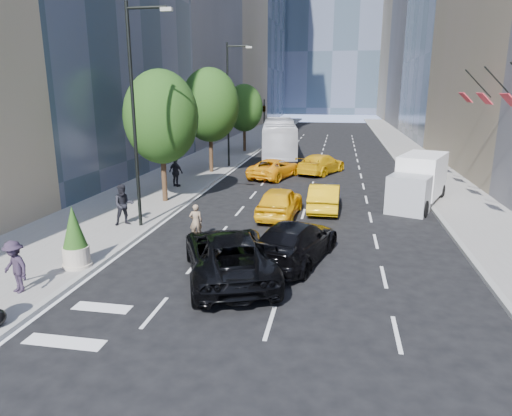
% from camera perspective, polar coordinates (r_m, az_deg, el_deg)
% --- Properties ---
extents(ground, '(160.00, 160.00, 0.00)m').
position_cam_1_polar(ground, '(17.18, 0.45, -7.54)').
color(ground, black).
rests_on(ground, ground).
extents(sidewalk_left, '(6.00, 120.00, 0.15)m').
position_cam_1_polar(sidewalk_left, '(47.60, -4.07, 6.81)').
color(sidewalk_left, slate).
rests_on(sidewalk_left, ground).
extents(sidewalk_right, '(4.00, 120.00, 0.15)m').
position_cam_1_polar(sidewalk_right, '(46.70, 19.28, 5.89)').
color(sidewalk_right, slate).
rests_on(sidewalk_right, ground).
extents(tower_right_far, '(20.00, 24.00, 50.00)m').
position_cam_1_polar(tower_right_far, '(116.79, 21.41, 22.77)').
color(tower_right_far, gray).
rests_on(tower_right_far, ground).
extents(lamp_near, '(2.13, 0.22, 10.00)m').
position_cam_1_polar(lamp_near, '(21.67, -14.70, 12.37)').
color(lamp_near, black).
rests_on(lamp_near, sidewalk_left).
extents(lamp_far, '(2.13, 0.22, 10.00)m').
position_cam_1_polar(lamp_far, '(38.76, -3.27, 13.57)').
color(lamp_far, black).
rests_on(lamp_far, sidewalk_left).
extents(tree_near, '(4.20, 4.20, 7.46)m').
position_cam_1_polar(tree_near, '(26.65, -11.78, 11.05)').
color(tree_near, black).
rests_on(tree_near, sidewalk_left).
extents(tree_mid, '(4.50, 4.50, 7.99)m').
position_cam_1_polar(tree_mid, '(36.10, -5.79, 12.66)').
color(tree_mid, black).
rests_on(tree_mid, sidewalk_left).
extents(tree_far, '(3.90, 3.90, 6.92)m').
position_cam_1_polar(tree_far, '(48.74, -1.48, 12.39)').
color(tree_far, black).
rests_on(tree_far, sidewalk_left).
extents(traffic_signal, '(2.48, 0.53, 5.20)m').
position_cam_1_polar(traffic_signal, '(56.47, 1.03, 12.30)').
color(traffic_signal, black).
rests_on(traffic_signal, sidewalk_left).
extents(facade_flags, '(1.85, 13.30, 2.05)m').
position_cam_1_polar(facade_flags, '(26.88, 28.15, 12.30)').
color(facade_flags, black).
rests_on(facade_flags, ground).
extents(skateboarder, '(0.66, 0.53, 1.55)m').
position_cam_1_polar(skateboarder, '(20.14, -7.52, -1.98)').
color(skateboarder, '#836B52').
rests_on(skateboarder, ground).
extents(black_sedan_lincoln, '(4.82, 6.75, 1.71)m').
position_cam_1_polar(black_sedan_lincoln, '(16.14, -3.47, -5.81)').
color(black_sedan_lincoln, black).
rests_on(black_sedan_lincoln, ground).
extents(black_sedan_mercedes, '(3.54, 5.87, 1.59)m').
position_cam_1_polar(black_sedan_mercedes, '(17.69, 4.86, -4.19)').
color(black_sedan_mercedes, black).
rests_on(black_sedan_mercedes, ground).
extents(taxi_a, '(2.22, 4.82, 1.60)m').
position_cam_1_polar(taxi_a, '(23.84, 2.99, 0.79)').
color(taxi_a, '#EFAB0C').
rests_on(taxi_a, ground).
extents(taxi_b, '(1.67, 4.61, 1.51)m').
position_cam_1_polar(taxi_b, '(25.35, 8.56, 1.38)').
color(taxi_b, '#CE970A').
rests_on(taxi_b, ground).
extents(taxi_c, '(3.88, 5.74, 1.46)m').
position_cam_1_polar(taxi_c, '(34.50, 2.31, 4.98)').
color(taxi_c, orange).
rests_on(taxi_c, ground).
extents(taxi_d, '(4.12, 5.77, 1.55)m').
position_cam_1_polar(taxi_d, '(36.66, 8.14, 5.49)').
color(taxi_d, '#E1A60B').
rests_on(taxi_d, ground).
extents(city_bus, '(4.92, 13.51, 3.68)m').
position_cam_1_polar(city_bus, '(46.03, 2.90, 8.77)').
color(city_bus, silver).
rests_on(city_bus, ground).
extents(box_truck, '(4.13, 6.30, 2.84)m').
position_cam_1_polar(box_truck, '(27.78, 19.65, 3.30)').
color(box_truck, white).
rests_on(box_truck, ground).
extents(pedestrian_a, '(1.22, 1.15, 1.98)m').
position_cam_1_polar(pedestrian_a, '(22.66, -16.21, 0.38)').
color(pedestrian_a, black).
rests_on(pedestrian_a, sidewalk_left).
extents(pedestrian_b, '(1.24, 0.89, 1.95)m').
position_cam_1_polar(pedestrian_b, '(31.06, -9.97, 4.44)').
color(pedestrian_b, black).
rests_on(pedestrian_b, sidewalk_left).
extents(pedestrian_c, '(1.28, 1.02, 1.73)m').
position_cam_1_polar(pedestrian_c, '(16.49, -27.90, -6.51)').
color(pedestrian_c, '#281E2E').
rests_on(pedestrian_c, sidewalk_left).
extents(planter_shrub, '(0.96, 0.96, 2.30)m').
position_cam_1_polar(planter_shrub, '(17.87, -21.73, -3.50)').
color(planter_shrub, '#B3A794').
rests_on(planter_shrub, sidewalk_left).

